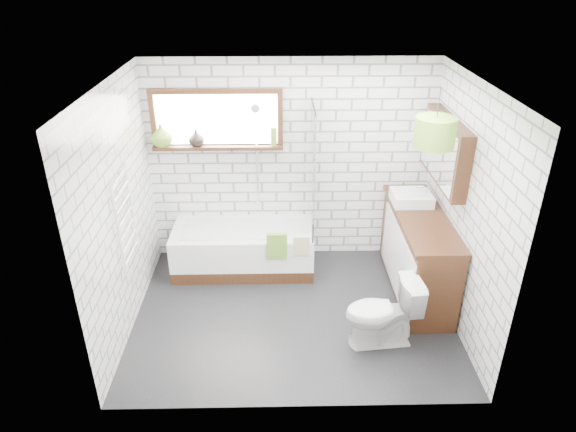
{
  "coord_description": "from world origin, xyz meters",
  "views": [
    {
      "loc": [
        -0.15,
        -4.5,
        3.52
      ],
      "look_at": [
        -0.05,
        0.25,
        1.07
      ],
      "focal_mm": 32.0,
      "sensor_mm": 36.0,
      "label": 1
    }
  ],
  "objects_px": {
    "basin": "(411,198)",
    "pendant": "(435,132)",
    "bathtub": "(243,248)",
    "vanity": "(418,253)",
    "toilet": "(382,313)"
  },
  "relations": [
    {
      "from": "bathtub",
      "to": "toilet",
      "type": "distance_m",
      "value": 2.03
    },
    {
      "from": "vanity",
      "to": "pendant",
      "type": "distance_m",
      "value": 1.74
    },
    {
      "from": "bathtub",
      "to": "basin",
      "type": "relative_size",
      "value": 3.84
    },
    {
      "from": "bathtub",
      "to": "toilet",
      "type": "xyz_separation_m",
      "value": [
        1.45,
        -1.42,
        0.09
      ]
    },
    {
      "from": "bathtub",
      "to": "vanity",
      "type": "xyz_separation_m",
      "value": [
        2.02,
        -0.48,
        0.21
      ]
    },
    {
      "from": "bathtub",
      "to": "pendant",
      "type": "height_order",
      "value": "pendant"
    },
    {
      "from": "toilet",
      "to": "vanity",
      "type": "bearing_deg",
      "value": 142.84
    },
    {
      "from": "basin",
      "to": "toilet",
      "type": "distance_m",
      "value": 1.5
    },
    {
      "from": "basin",
      "to": "pendant",
      "type": "bearing_deg",
      "value": -97.86
    },
    {
      "from": "vanity",
      "to": "toilet",
      "type": "relative_size",
      "value": 2.28
    },
    {
      "from": "vanity",
      "to": "basin",
      "type": "distance_m",
      "value": 0.63
    },
    {
      "from": "vanity",
      "to": "basin",
      "type": "relative_size",
      "value": 3.81
    },
    {
      "from": "bathtub",
      "to": "basin",
      "type": "bearing_deg",
      "value": -4.9
    },
    {
      "from": "basin",
      "to": "pendant",
      "type": "relative_size",
      "value": 1.2
    },
    {
      "from": "basin",
      "to": "bathtub",
      "type": "bearing_deg",
      "value": 175.1
    }
  ]
}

